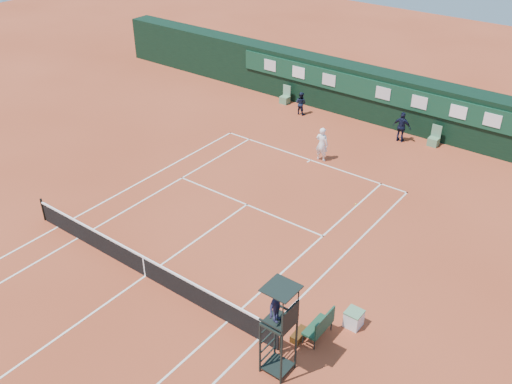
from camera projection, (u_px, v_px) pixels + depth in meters
ground at (146, 276)px, 22.09m from camera, size 90.00×90.00×0.00m
court_lines at (146, 276)px, 22.08m from camera, size 11.05×23.85×0.01m
tennis_net at (144, 266)px, 21.82m from camera, size 12.90×0.10×1.10m
back_wall at (373, 95)px, 34.05m from camera, size 40.00×1.65×3.00m
linesman_chair_left at (285, 98)px, 36.64m from camera, size 0.55×0.50×1.15m
linesman_chair_right at (434, 140)px, 31.50m from camera, size 0.55×0.50×1.15m
umpire_chair at (279, 312)px, 16.89m from camera, size 0.96×0.95×3.42m
player_bench at (321, 325)px, 19.01m from camera, size 0.56×1.20×1.10m
tennis_bag at (299, 335)px, 19.25m from camera, size 0.35×0.74×0.27m
cooler at (354, 318)px, 19.65m from camera, size 0.57×0.57×0.65m
tennis_ball at (356, 204)px, 26.44m from camera, size 0.07×0.07×0.07m
player at (322, 144)px, 29.69m from camera, size 0.72×0.50×1.87m
ball_kid_left at (301, 103)px, 34.95m from camera, size 0.70×0.55×1.43m
ball_kid_right at (402, 127)px, 31.64m from camera, size 1.05×0.50×1.74m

